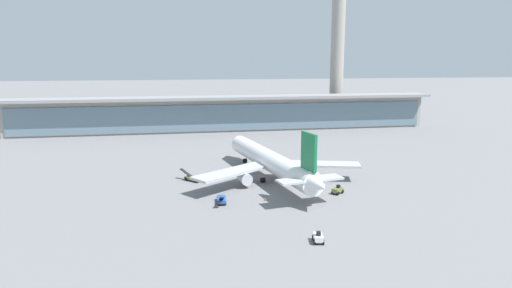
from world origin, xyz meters
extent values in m
plane|color=slate|center=(0.00, 0.00, 0.00)|extent=(1200.00, 1200.00, 0.00)
cylinder|color=white|center=(1.42, -1.41, 4.91)|extent=(13.48, 49.26, 5.18)
cone|color=white|center=(-3.12, 24.81, 4.91)|extent=(5.79, 5.46, 5.07)
cone|color=white|center=(5.92, -27.39, 5.43)|extent=(5.56, 6.41, 4.66)
cube|color=black|center=(-2.62, 21.89, 5.82)|extent=(4.19, 2.77, 0.62)
cube|color=#B7BABF|center=(-8.80, -7.76, 4.00)|extent=(21.44, 17.69, 0.62)
cube|color=#B7BABF|center=(13.18, -3.95, 4.00)|extent=(23.02, 11.70, 0.62)
cylinder|color=silver|center=(-6.08, -7.82, 2.22)|extent=(3.45, 4.18, 2.86)
cylinder|color=silver|center=(10.63, -4.92, 2.22)|extent=(3.45, 4.18, 2.86)
cube|color=#14703D|center=(5.15, -22.96, 11.51)|extent=(1.68, 6.26, 8.03)
cube|color=#B7BABF|center=(5.30, -23.84, 5.69)|extent=(14.74, 6.31, 0.45)
cylinder|color=black|center=(-0.94, -4.54, 0.62)|extent=(1.27, 1.41, 1.25)
cylinder|color=black|center=(4.69, -3.57, 0.62)|extent=(1.27, 1.41, 1.25)
cylinder|color=black|center=(-1.93, 17.93, 0.62)|extent=(1.27, 1.41, 1.25)
cube|color=olive|center=(14.17, -17.11, 0.90)|extent=(3.14, 2.87, 0.90)
cube|color=black|center=(14.41, -16.93, 1.70)|extent=(0.98, 0.98, 0.70)
cylinder|color=black|center=(13.81, -18.27, 0.45)|extent=(0.89, 0.76, 0.90)
cylinder|color=black|center=(12.96, -17.12, 0.45)|extent=(0.89, 0.76, 0.90)
cylinder|color=black|center=(15.38, -17.10, 0.45)|extent=(0.89, 0.76, 0.90)
cylinder|color=black|center=(14.53, -15.95, 0.45)|extent=(0.89, 0.76, 0.90)
cube|color=olive|center=(-18.26, -0.11, 0.75)|extent=(4.59, 4.74, 0.60)
cube|color=black|center=(-19.91, 1.67, 1.84)|extent=(3.35, 3.51, 1.72)
cylinder|color=black|center=(-20.01, 0.56, 0.45)|extent=(0.82, 0.85, 0.90)
cylinder|color=black|center=(-18.80, 1.69, 0.45)|extent=(0.82, 0.85, 0.90)
cylinder|color=black|center=(-17.72, -1.90, 0.45)|extent=(0.82, 0.85, 0.90)
cylinder|color=black|center=(-16.51, -0.77, 0.45)|extent=(0.82, 0.85, 0.90)
cube|color=#234C9E|center=(-13.01, -18.73, 0.75)|extent=(2.17, 4.93, 0.60)
cube|color=black|center=(-13.20, -21.15, 1.84)|extent=(1.20, 4.01, 1.72)
cylinder|color=black|center=(-12.31, -20.47, 0.45)|extent=(0.35, 0.92, 0.90)
cylinder|color=black|center=(-13.96, -20.34, 0.45)|extent=(0.35, 0.92, 0.90)
cylinder|color=black|center=(-12.05, -17.12, 0.45)|extent=(0.35, 0.92, 0.90)
cylinder|color=black|center=(-13.70, -16.99, 0.45)|extent=(0.35, 0.92, 0.90)
cube|color=silver|center=(0.87, -42.83, 0.90)|extent=(1.98, 3.02, 0.90)
cube|color=black|center=(0.82, -43.12, 1.70)|extent=(0.81, 0.81, 0.70)
cylinder|color=black|center=(0.35, -41.74, 0.45)|extent=(0.44, 0.94, 0.90)
cylinder|color=black|center=(1.75, -41.99, 0.45)|extent=(0.44, 0.94, 0.90)
cylinder|color=black|center=(0.00, -43.66, 0.45)|extent=(0.44, 0.94, 0.90)
cylinder|color=black|center=(1.40, -43.92, 0.45)|extent=(0.44, 0.94, 0.90)
cube|color=#9E998E|center=(0.00, 80.02, 7.00)|extent=(180.00, 8.00, 14.00)
cube|color=slate|center=(0.00, 75.72, 6.30)|extent=(176.40, 0.50, 11.20)
cube|color=gray|center=(0.00, 78.02, 14.60)|extent=(183.60, 12.80, 1.20)
cylinder|color=#9E998E|center=(55.48, 94.61, 32.73)|extent=(6.40, 6.40, 65.46)
cone|color=orange|center=(-3.31, -18.79, 0.35)|extent=(0.44, 0.44, 0.70)
cube|color=black|center=(-3.31, -18.79, 0.02)|extent=(0.62, 0.62, 0.04)
cone|color=orange|center=(-14.21, -21.74, 0.35)|extent=(0.44, 0.44, 0.70)
cube|color=black|center=(-14.21, -21.74, 0.02)|extent=(0.62, 0.62, 0.04)
cone|color=orange|center=(8.09, -18.50, 0.35)|extent=(0.44, 0.44, 0.70)
cube|color=black|center=(8.09, -18.50, 0.02)|extent=(0.62, 0.62, 0.04)
camera|label=1|loc=(-22.42, -110.14, 30.44)|focal=30.95mm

